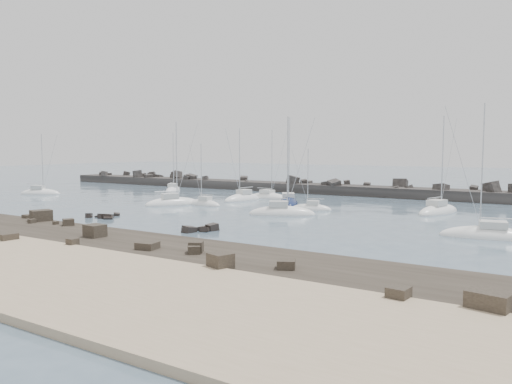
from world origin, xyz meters
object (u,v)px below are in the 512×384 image
at_px(sailboat_1, 173,190).
at_px(sailboat_5, 242,199).
at_px(sailboat_0, 40,194).
at_px(sailboat_9, 438,212).
at_px(sailboat_6, 282,214).
at_px(sailboat_10, 488,236).
at_px(sailboat_4, 204,204).
at_px(sailboat_2, 173,204).
at_px(sailboat_7, 288,203).
at_px(sailboat_8, 311,209).
at_px(sailboat_3, 269,198).

height_order(sailboat_1, sailboat_5, sailboat_5).
distance_m(sailboat_0, sailboat_9, 73.10).
relative_size(sailboat_6, sailboat_10, 0.99).
relative_size(sailboat_4, sailboat_5, 0.78).
distance_m(sailboat_2, sailboat_4, 5.07).
relative_size(sailboat_7, sailboat_10, 1.03).
bearing_deg(sailboat_4, sailboat_7, 39.58).
bearing_deg(sailboat_8, sailboat_2, -164.98).
bearing_deg(sailboat_5, sailboat_3, 68.01).
height_order(sailboat_3, sailboat_9, sailboat_9).
distance_m(sailboat_3, sailboat_10, 44.77).
xyz_separation_m(sailboat_6, sailboat_9, (17.41, 13.17, -0.00)).
bearing_deg(sailboat_4, sailboat_3, 78.17).
height_order(sailboat_4, sailboat_8, sailboat_4).
relative_size(sailboat_5, sailboat_10, 0.93).
relative_size(sailboat_5, sailboat_6, 0.94).
bearing_deg(sailboat_10, sailboat_7, 152.95).
relative_size(sailboat_0, sailboat_5, 0.95).
relative_size(sailboat_8, sailboat_10, 0.67).
bearing_deg(sailboat_7, sailboat_0, -167.45).
bearing_deg(sailboat_1, sailboat_6, -28.66).
xyz_separation_m(sailboat_3, sailboat_6, (12.89, -18.16, 0.03)).
bearing_deg(sailboat_2, sailboat_4, 25.89).
relative_size(sailboat_1, sailboat_10, 0.91).
bearing_deg(sailboat_1, sailboat_8, -19.49).
xyz_separation_m(sailboat_3, sailboat_8, (13.85, -11.19, 0.00)).
distance_m(sailboat_3, sailboat_5, 5.70).
height_order(sailboat_4, sailboat_10, sailboat_10).
bearing_deg(sailboat_0, sailboat_3, 22.22).
relative_size(sailboat_2, sailboat_9, 0.98).
relative_size(sailboat_2, sailboat_5, 1.06).
relative_size(sailboat_2, sailboat_4, 1.35).
relative_size(sailboat_1, sailboat_9, 0.91).
bearing_deg(sailboat_6, sailboat_4, 167.97).
distance_m(sailboat_0, sailboat_5, 41.37).
distance_m(sailboat_3, sailboat_8, 17.81).
bearing_deg(sailboat_9, sailboat_3, 170.67).
height_order(sailboat_4, sailboat_6, sailboat_6).
xyz_separation_m(sailboat_0, sailboat_7, (49.13, 10.94, -0.01)).
height_order(sailboat_0, sailboat_1, sailboat_1).
bearing_deg(sailboat_3, sailboat_0, -157.78).
distance_m(sailboat_3, sailboat_7, 9.56).
bearing_deg(sailboat_4, sailboat_9, 16.30).
bearing_deg(sailboat_2, sailboat_5, 64.71).
xyz_separation_m(sailboat_6, sailboat_8, (0.96, 6.96, -0.02)).
xyz_separation_m(sailboat_5, sailboat_8, (15.99, -5.91, -0.03)).
bearing_deg(sailboat_1, sailboat_2, -48.39).
bearing_deg(sailboat_9, sailboat_2, -162.48).
height_order(sailboat_1, sailboat_10, sailboat_10).
height_order(sailboat_0, sailboat_8, sailboat_0).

